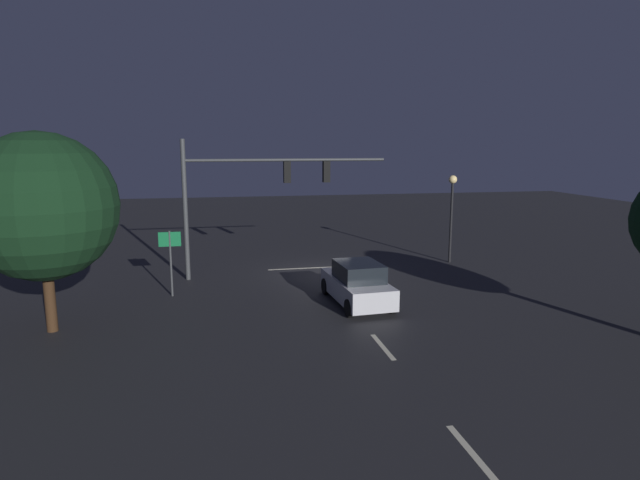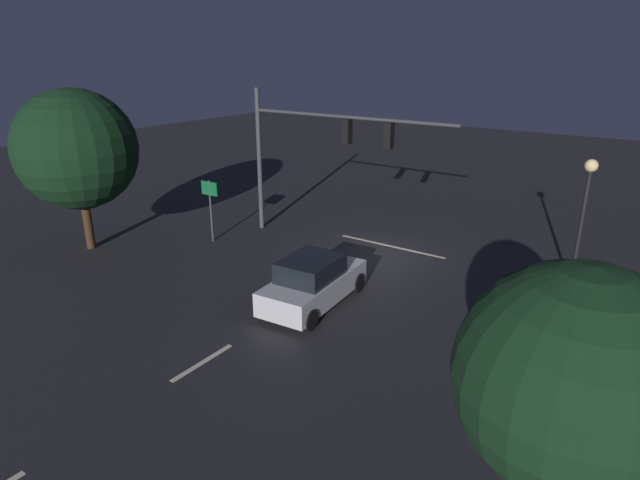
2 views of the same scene
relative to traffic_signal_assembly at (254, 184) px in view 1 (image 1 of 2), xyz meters
The scene contains 10 objects.
ground_plane 5.46m from the traffic_signal_assembly, behind, with size 80.00×80.00×0.00m, color #232326.
traffic_signal_assembly is the anchor object (origin of this frame).
lane_dash_far 6.73m from the traffic_signal_assembly, 129.18° to the left, with size 2.20×0.16×0.01m, color beige.
lane_dash_mid 11.34m from the traffic_signal_assembly, 107.90° to the left, with size 2.20×0.16×0.01m, color beige.
lane_dash_near 16.85m from the traffic_signal_assembly, 101.39° to the left, with size 2.20×0.16×0.01m, color beige.
stop_bar 5.58m from the traffic_signal_assembly, 159.69° to the right, with size 5.00×0.16×0.01m, color beige.
car_approaching 7.37m from the traffic_signal_assembly, 124.45° to the left, with size 2.17×4.47×1.70m.
street_lamp_left_kerb 10.62m from the traffic_signal_assembly, behind, with size 0.44×0.44×4.67m.
route_sign 5.20m from the traffic_signal_assembly, 36.66° to the left, with size 0.90×0.09×2.77m.
tree_right_near 9.76m from the traffic_signal_assembly, 40.79° to the left, with size 4.90×4.90×6.72m.
Camera 1 is at (5.04, 25.28, 6.28)m, focal length 30.05 mm.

